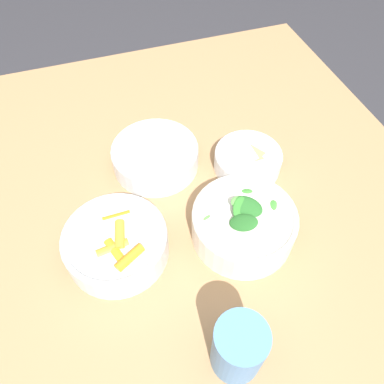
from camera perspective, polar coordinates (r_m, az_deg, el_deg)
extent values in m
plane|color=#2D2D33|center=(1.40, -2.20, -19.69)|extent=(10.00, 10.00, 0.00)
cube|color=#99724C|center=(0.74, -3.92, -2.01)|extent=(1.05, 1.07, 0.03)
cube|color=olive|center=(1.43, 10.12, 8.70)|extent=(0.06, 0.06, 0.72)
cylinder|color=silver|center=(0.66, -11.42, -7.80)|extent=(0.18, 0.18, 0.05)
torus|color=silver|center=(0.63, -11.81, -6.59)|extent=(0.18, 0.18, 0.01)
cylinder|color=orange|center=(0.63, -11.91, -8.61)|extent=(0.03, 0.06, 0.02)
cylinder|color=orange|center=(0.67, -11.35, -3.96)|extent=(0.02, 0.05, 0.02)
cylinder|color=orange|center=(0.63, -11.44, -9.26)|extent=(0.06, 0.04, 0.02)
cylinder|color=orange|center=(0.63, -10.95, -6.46)|extent=(0.05, 0.03, 0.02)
cylinder|color=orange|center=(0.61, -9.48, -9.85)|extent=(0.04, 0.05, 0.02)
cylinder|color=silver|center=(0.67, 7.80, -5.04)|extent=(0.18, 0.18, 0.06)
torus|color=silver|center=(0.64, 8.10, -3.56)|extent=(0.18, 0.18, 0.01)
ellipsoid|color=#3D8433|center=(0.66, 12.88, -4.33)|extent=(0.04, 0.05, 0.03)
ellipsoid|color=#4C933D|center=(0.69, 7.83, -0.14)|extent=(0.05, 0.04, 0.03)
ellipsoid|color=#4C933D|center=(0.64, 7.43, -1.74)|extent=(0.03, 0.04, 0.03)
ellipsoid|color=#3D8433|center=(0.68, 7.95, 0.35)|extent=(0.04, 0.03, 0.03)
ellipsoid|color=#235B23|center=(0.68, 7.03, 0.32)|extent=(0.05, 0.05, 0.03)
ellipsoid|color=#3D8433|center=(0.66, 11.36, -2.71)|extent=(0.04, 0.05, 0.04)
ellipsoid|color=#235B23|center=(0.63, 8.40, -2.18)|extent=(0.06, 0.06, 0.02)
ellipsoid|color=#2D7028|center=(0.68, 4.87, -0.51)|extent=(0.06, 0.04, 0.04)
ellipsoid|color=#4C933D|center=(0.64, 3.53, -4.91)|extent=(0.04, 0.06, 0.05)
ellipsoid|color=#235B23|center=(0.62, 7.87, -4.64)|extent=(0.05, 0.06, 0.03)
ellipsoid|color=#2D7028|center=(0.63, 7.36, -2.46)|extent=(0.04, 0.04, 0.04)
cylinder|color=silver|center=(0.77, -5.58, 5.33)|extent=(0.18, 0.18, 0.05)
torus|color=silver|center=(0.76, -5.72, 6.55)|extent=(0.18, 0.18, 0.01)
cylinder|color=#936042|center=(0.78, -5.54, 4.98)|extent=(0.16, 0.16, 0.03)
ellipsoid|color=#8E5B3D|center=(0.79, -7.65, 7.03)|extent=(0.01, 0.01, 0.01)
ellipsoid|color=#AD7551|center=(0.81, -2.57, 9.10)|extent=(0.01, 0.01, 0.01)
ellipsoid|color=#AD7551|center=(0.79, -1.85, 8.52)|extent=(0.01, 0.01, 0.01)
ellipsoid|color=#A36B4C|center=(0.82, -6.28, 9.80)|extent=(0.01, 0.01, 0.01)
ellipsoid|color=#A36B4C|center=(0.75, -8.22, 4.30)|extent=(0.01, 0.01, 0.01)
ellipsoid|color=#A36B4C|center=(0.79, -6.93, 7.74)|extent=(0.01, 0.01, 0.01)
ellipsoid|color=#8E5B3D|center=(0.74, -3.64, 4.13)|extent=(0.01, 0.01, 0.01)
ellipsoid|color=#AD7551|center=(0.75, -10.13, 3.70)|extent=(0.01, 0.01, 0.01)
ellipsoid|color=#A36B4C|center=(0.81, -8.03, 8.85)|extent=(0.01, 0.01, 0.01)
ellipsoid|color=#A36B4C|center=(0.73, -3.35, 3.64)|extent=(0.01, 0.01, 0.01)
ellipsoid|color=#A36B4C|center=(0.78, -4.70, 7.65)|extent=(0.01, 0.01, 0.01)
cylinder|color=beige|center=(0.76, -4.01, 6.19)|extent=(0.03, 0.03, 0.01)
cylinder|color=beige|center=(0.74, -4.01, 4.12)|extent=(0.03, 0.03, 0.01)
cylinder|color=#E0A88E|center=(0.74, -8.09, 3.81)|extent=(0.03, 0.03, 0.01)
cylinder|color=#E0A88E|center=(0.73, -7.05, 3.24)|extent=(0.03, 0.03, 0.01)
cylinder|color=#E0A88E|center=(0.76, -7.88, 5.59)|extent=(0.03, 0.03, 0.01)
cylinder|color=silver|center=(0.78, 8.46, 4.74)|extent=(0.14, 0.14, 0.04)
torus|color=silver|center=(0.76, 8.63, 5.73)|extent=(0.14, 0.14, 0.01)
cube|color=tan|center=(0.76, 6.59, 4.25)|extent=(0.06, 0.05, 0.02)
cube|color=tan|center=(0.77, 8.10, 5.32)|extent=(0.05, 0.06, 0.02)
cube|color=tan|center=(0.77, 8.41, 5.39)|extent=(0.07, 0.07, 0.02)
cylinder|color=#4C7FB7|center=(0.56, 7.10, -22.51)|extent=(0.07, 0.07, 0.11)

